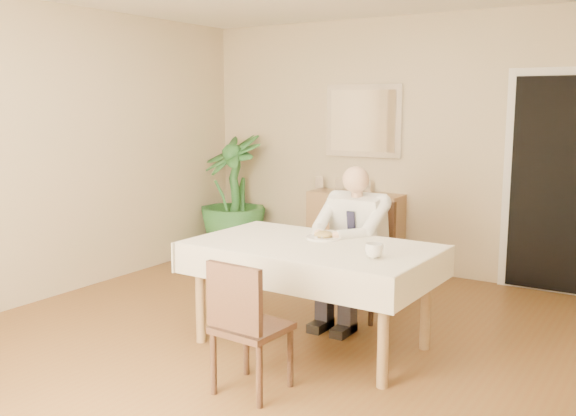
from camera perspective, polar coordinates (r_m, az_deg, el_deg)
The scene contains 17 objects.
room at distance 4.51m, azimuth -2.37°, elevation 3.78°, with size 5.00×5.02×2.60m.
doorway at distance 6.29m, azimuth 22.80°, elevation 1.88°, with size 0.96×0.07×2.10m.
mirror at distance 6.84m, azimuth 6.70°, elevation 7.71°, with size 0.86×0.04×0.76m.
dining_table at distance 4.55m, azimuth 2.11°, elevation -4.24°, with size 1.74×1.06×0.75m.
chair_far at distance 5.35m, azimuth 6.86°, elevation -3.75°, with size 0.49×0.49×0.94m.
chair_near at distance 3.85m, azimuth -3.86°, elevation -10.02°, with size 0.41×0.42×0.83m.
seated_man at distance 5.06m, azimuth 5.48°, elevation -2.63°, with size 0.48×0.72×1.24m.
plate at distance 4.70m, azimuth 3.20°, elevation -2.65°, with size 0.26×0.26×0.02m, color white.
food at distance 4.70m, azimuth 3.20°, elevation -2.39°, with size 0.14×0.14×0.06m, color olive.
knife at distance 4.63m, azimuth 3.28°, elevation -2.63°, with size 0.01×0.01×0.13m, color silver.
fork at distance 4.67m, azimuth 2.42°, elevation -2.52°, with size 0.01×0.01×0.13m, color silver.
coffee_mug at distance 4.15m, azimuth 7.66°, elevation -3.77°, with size 0.12×0.12×0.09m, color white.
sideboard at distance 6.83m, azimuth 5.98°, elevation -1.98°, with size 1.00×0.34×0.80m, color olive.
photo_frame_left at distance 7.03m, azimuth 2.80°, elevation 2.27°, with size 0.10×0.02×0.14m, color silver.
photo_frame_center at distance 6.87m, azimuth 4.60°, elevation 2.09°, with size 0.10×0.02×0.14m, color silver.
photo_frame_right at distance 6.76m, azimuth 6.95°, elevation 1.93°, with size 0.10×0.02×0.14m, color silver.
potted_palm at distance 7.34m, azimuth -4.93°, elevation 1.10°, with size 0.77×0.77×1.38m, color #245825.
Camera 1 is at (2.54, -3.70, 1.74)m, focal length 40.00 mm.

